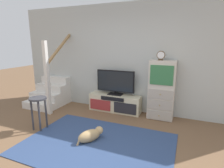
{
  "coord_description": "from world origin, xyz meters",
  "views": [
    {
      "loc": [
        1.35,
        -1.95,
        1.76
      ],
      "look_at": [
        -0.2,
        1.75,
        0.83
      ],
      "focal_mm": 29.02,
      "sensor_mm": 36.0,
      "label": 1
    }
  ],
  "objects_px": {
    "desk_clock": "(161,56)",
    "bar_stool_near": "(38,106)",
    "side_cabinet": "(162,90)",
    "dog": "(91,135)",
    "media_console": "(115,103)",
    "television": "(115,82)"
  },
  "relations": [
    {
      "from": "desk_clock",
      "to": "bar_stool_near",
      "type": "relative_size",
      "value": 0.3
    },
    {
      "from": "side_cabinet",
      "to": "desk_clock",
      "type": "distance_m",
      "value": 0.79
    },
    {
      "from": "bar_stool_near",
      "to": "dog",
      "type": "height_order",
      "value": "bar_stool_near"
    },
    {
      "from": "side_cabinet",
      "to": "bar_stool_near",
      "type": "distance_m",
      "value": 2.7
    },
    {
      "from": "side_cabinet",
      "to": "bar_stool_near",
      "type": "bearing_deg",
      "value": -145.24
    },
    {
      "from": "media_console",
      "to": "dog",
      "type": "height_order",
      "value": "media_console"
    },
    {
      "from": "media_console",
      "to": "desk_clock",
      "type": "height_order",
      "value": "desk_clock"
    },
    {
      "from": "bar_stool_near",
      "to": "dog",
      "type": "distance_m",
      "value": 1.26
    },
    {
      "from": "media_console",
      "to": "bar_stool_near",
      "type": "height_order",
      "value": "bar_stool_near"
    },
    {
      "from": "media_console",
      "to": "television",
      "type": "distance_m",
      "value": 0.56
    },
    {
      "from": "media_console",
      "to": "dog",
      "type": "xyz_separation_m",
      "value": [
        0.14,
        -1.54,
        -0.1
      ]
    },
    {
      "from": "media_console",
      "to": "dog",
      "type": "bearing_deg",
      "value": -84.75
    },
    {
      "from": "desk_clock",
      "to": "bar_stool_near",
      "type": "xyz_separation_m",
      "value": [
        -2.15,
        -1.52,
        -0.96
      ]
    },
    {
      "from": "bar_stool_near",
      "to": "dog",
      "type": "relative_size",
      "value": 1.38
    },
    {
      "from": "desk_clock",
      "to": "bar_stool_near",
      "type": "bearing_deg",
      "value": -144.78
    },
    {
      "from": "side_cabinet",
      "to": "dog",
      "type": "height_order",
      "value": "side_cabinet"
    },
    {
      "from": "media_console",
      "to": "desk_clock",
      "type": "relative_size",
      "value": 6.52
    },
    {
      "from": "media_console",
      "to": "bar_stool_near",
      "type": "xyz_separation_m",
      "value": [
        -1.06,
        -1.52,
        0.29
      ]
    },
    {
      "from": "television",
      "to": "bar_stool_near",
      "type": "height_order",
      "value": "television"
    },
    {
      "from": "desk_clock",
      "to": "dog",
      "type": "height_order",
      "value": "desk_clock"
    },
    {
      "from": "television",
      "to": "bar_stool_near",
      "type": "bearing_deg",
      "value": -124.36
    },
    {
      "from": "television",
      "to": "dog",
      "type": "relative_size",
      "value": 2.01
    }
  ]
}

